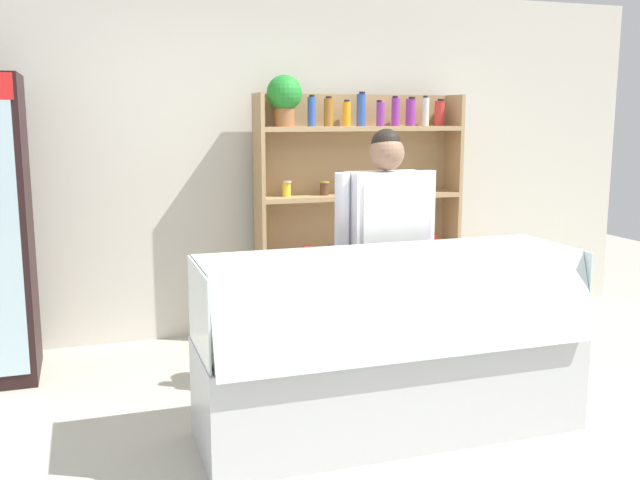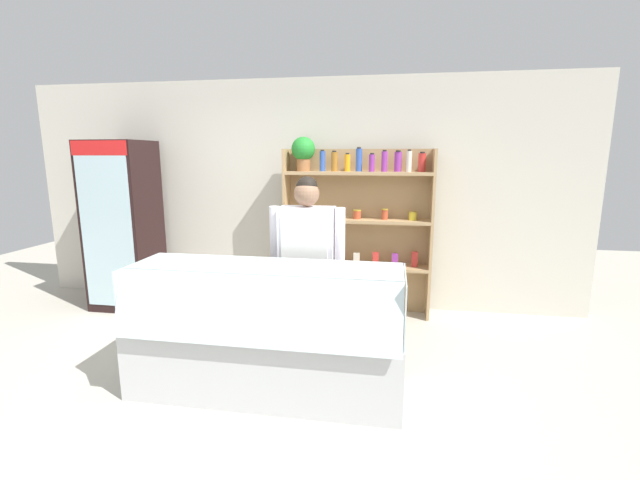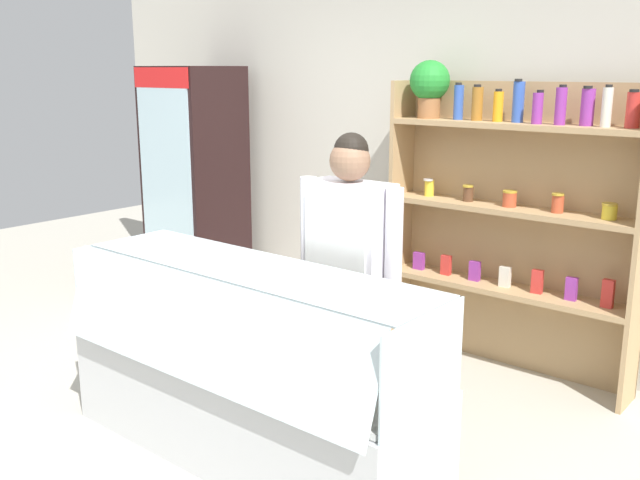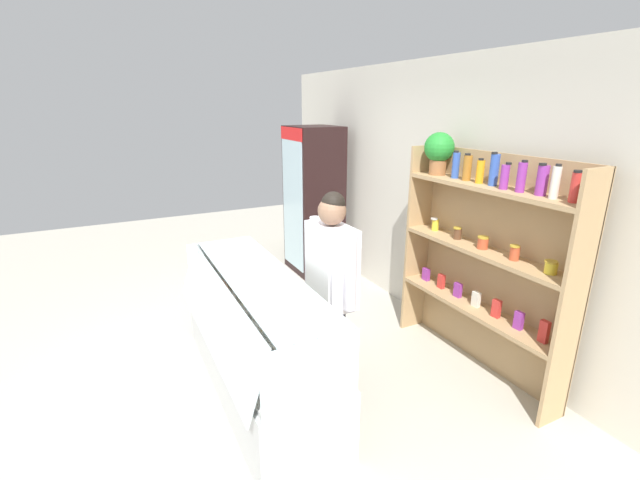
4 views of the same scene
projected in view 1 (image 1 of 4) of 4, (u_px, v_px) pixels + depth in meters
name	position (u px, v px, depth m)	size (l,w,h in m)	color
ground_plane	(349.00, 437.00, 3.87)	(12.00, 12.00, 0.00)	#B7B2A3
back_wall	(255.00, 164.00, 5.64)	(6.80, 0.10, 2.70)	beige
shelving_unit	(350.00, 191.00, 5.65)	(1.67, 0.29, 2.02)	tan
deli_display_case	(390.00, 377.00, 3.90)	(2.09, 0.73, 1.01)	silver
shop_clerk	(386.00, 239.00, 4.38)	(0.66, 0.25, 1.65)	#2D2D38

